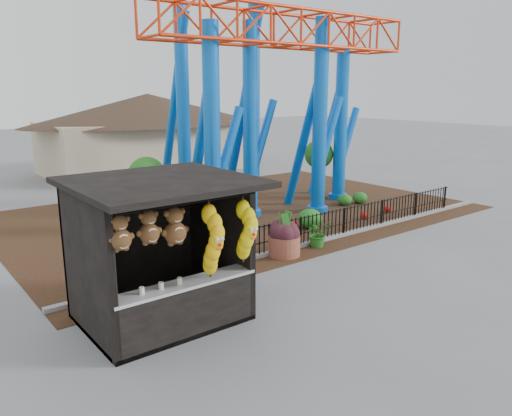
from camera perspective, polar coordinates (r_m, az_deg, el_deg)
ground at (r=12.05m, az=5.03°, el=-10.52°), size 120.00×120.00×0.00m
mulch_bed at (r=20.34m, az=-2.00°, el=-0.40°), size 18.00×12.00×0.02m
curb at (r=16.67m, az=8.14°, el=-3.49°), size 18.00×0.18×0.12m
prize_booth at (r=10.58m, az=-10.35°, el=-5.33°), size 3.50×3.40×3.12m
picket_fence at (r=17.19m, az=10.29°, el=-1.53°), size 12.20×0.06×1.00m
roller_coaster at (r=20.66m, az=0.10°, el=17.80°), size 11.00×6.37×10.82m
terracotta_planter at (r=14.97m, az=3.23°, el=-4.33°), size 1.19×1.19×0.63m
planter_foliage at (r=14.79m, az=3.26°, el=-1.99°), size 0.70×0.70×0.64m
potted_plant at (r=15.85m, az=7.10°, el=-2.89°), size 0.97×0.90×0.89m
landscaping at (r=18.92m, az=3.70°, el=-0.48°), size 8.54×3.65×0.74m
pavilion at (r=31.17m, az=-12.19°, el=9.84°), size 15.00×15.00×4.80m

